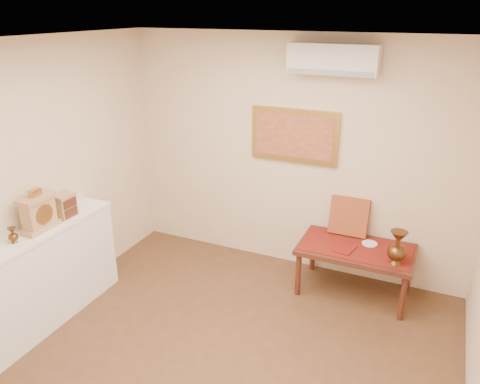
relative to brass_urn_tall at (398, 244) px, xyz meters
The scene contains 15 objects.
ceiling 2.87m from the brass_urn_tall, 126.68° to the right, with size 4.50×4.50×0.00m, color white.
wall_back 1.50m from the brass_urn_tall, 156.55° to the left, with size 4.00×0.02×2.70m, color beige.
wall_left 3.73m from the brass_urn_tall, 152.50° to the right, with size 0.02×4.50×2.70m, color beige.
brass_urn_small 3.59m from the brass_urn_tall, 149.97° to the right, with size 0.09×0.09×0.19m, color brown, non-canonical shape.
table_cloth 0.50m from the brass_urn_tall, 156.71° to the left, with size 1.14×0.59×0.01m, color maroon.
brass_urn_tall is the anchor object (origin of this frame).
plate 0.47m from the brass_urn_tall, 135.01° to the left, with size 0.16×0.16×0.01m, color white.
menu 0.57m from the brass_urn_tall, behind, with size 0.18×0.25×0.01m, color maroon.
cushion 0.74m from the brass_urn_tall, 140.95° to the left, with size 0.42×0.10×0.42m, color maroon.
display_ledge 3.54m from the brass_urn_tall, 151.19° to the right, with size 0.37×2.02×0.98m.
mantel_clock 3.44m from the brass_urn_tall, 154.10° to the right, with size 0.17×0.36×0.41m.
wooden_chest 3.31m from the brass_urn_tall, 159.05° to the right, with size 0.16×0.21×0.24m.
low_table 0.54m from the brass_urn_tall, 156.71° to the left, with size 1.20×0.70×0.55m.
painting 1.60m from the brass_urn_tall, 157.59° to the left, with size 1.00×0.06×0.60m.
ac_unit 1.93m from the brass_urn_tall, 154.26° to the left, with size 0.90×0.25×0.30m.
Camera 1 is at (1.52, -2.64, 2.94)m, focal length 35.00 mm.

